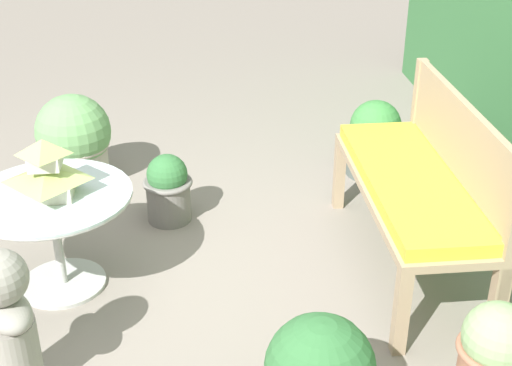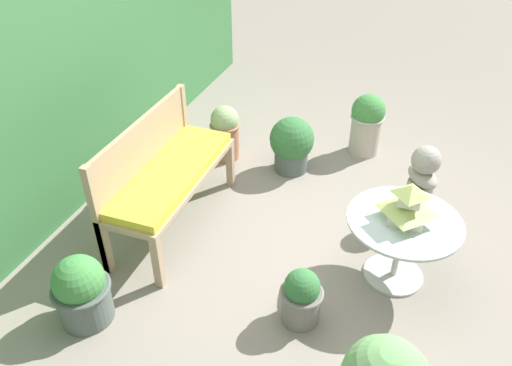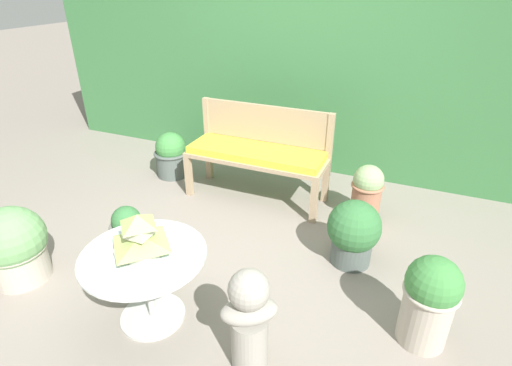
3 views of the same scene
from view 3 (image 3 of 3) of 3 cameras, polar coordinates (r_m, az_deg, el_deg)
name	(u,v)px [view 3 (image 3 of 3)]	position (r m, az deg, el deg)	size (l,w,h in m)	color
ground	(224,260)	(3.25, -4.54, -10.94)	(30.00, 30.00, 0.00)	gray
foliage_hedge_back	(315,66)	(4.86, 8.44, 16.24)	(6.40, 0.96, 2.16)	#38703D
garden_bench	(256,156)	(3.87, 0.04, 3.83)	(1.37, 0.48, 0.53)	tan
bench_backrest	(265,130)	(3.99, 1.29, 7.62)	(1.37, 0.06, 0.90)	tan
patio_table	(145,268)	(2.61, -15.52, -11.64)	(0.77, 0.77, 0.52)	#B7B7B2
pagoda_birdhouse	(140,238)	(2.48, -16.18, -7.51)	(0.31, 0.31, 0.28)	beige
garden_bust	(249,319)	(2.30, -0.97, -18.79)	(0.36, 0.33, 0.68)	gray
potted_plant_bench_right	(367,192)	(3.72, 15.54, -1.25)	(0.29, 0.29, 0.55)	#9E664C
potted_plant_bench_left	(353,232)	(3.16, 13.74, -6.86)	(0.41, 0.41, 0.53)	#4C5651
potted_plant_patio_mid	(171,155)	(4.53, -12.01, 3.93)	(0.38, 0.38, 0.50)	#4C5651
potted_plant_table_far	(128,230)	(3.38, -17.83, -6.38)	(0.29, 0.29, 0.41)	slate
potted_plant_path_edge	(14,246)	(3.39, -31.28, -7.65)	(0.47, 0.47, 0.59)	#ADA393
potted_plant_hedge_corner	(429,299)	(2.65, 23.54, -14.97)	(0.33, 0.33, 0.61)	#ADA393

